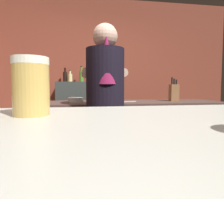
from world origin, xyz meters
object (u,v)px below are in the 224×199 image
at_px(chefs_knife, 126,102).
at_px(pint_glass_near, 31,86).
at_px(bottle_hot_sauce, 70,77).
at_px(mixing_bowl, 75,100).
at_px(bartender, 106,103).
at_px(knife_block, 174,92).
at_px(bottle_vinegar, 65,76).
at_px(bottle_olive_oil, 89,76).
at_px(bottle_soy, 82,76).

xyz_separation_m(chefs_knife, pint_glass_near, (-0.59, -1.66, 0.17)).
bearing_deg(bottle_hot_sauce, mixing_bowl, -83.45).
distance_m(bartender, knife_block, 1.01).
relative_size(bottle_vinegar, bottle_olive_oil, 0.94).
distance_m(bottle_vinegar, bottle_olive_oil, 0.40).
relative_size(pint_glass_near, bottle_soy, 0.47).
distance_m(knife_block, bottle_hot_sauce, 1.76).
bearing_deg(bottle_vinegar, knife_block, -41.11).
bearing_deg(pint_glass_near, chefs_knife, 70.37).
bearing_deg(pint_glass_near, bottle_vinegar, 93.72).
bearing_deg(pint_glass_near, bottle_hot_sauce, 92.05).
distance_m(bartender, bottle_hot_sauce, 1.71).
bearing_deg(pint_glass_near, bottle_soy, 88.27).
xyz_separation_m(bartender, bottle_olive_oil, (-0.10, 1.66, 0.33)).
relative_size(pint_glass_near, bottle_olive_oil, 0.48).
distance_m(mixing_bowl, pint_glass_near, 1.78).
xyz_separation_m(chefs_knife, bottle_olive_oil, (-0.38, 1.25, 0.35)).
bearing_deg(mixing_bowl, bottle_vinegar, 100.45).
height_order(bartender, bottle_hot_sauce, bartender).
distance_m(knife_block, pint_glass_near, 2.10).
relative_size(mixing_bowl, bottle_hot_sauce, 0.89).
xyz_separation_m(pint_glass_near, bottle_vinegar, (-0.19, 2.93, 0.17)).
xyz_separation_m(bartender, bottle_vinegar, (-0.50, 1.68, 0.32)).
relative_size(mixing_bowl, pint_glass_near, 1.39).
relative_size(mixing_bowl, bottle_olive_oil, 0.66).
bearing_deg(bartender, bottle_hot_sauce, 12.97).
xyz_separation_m(knife_block, pint_glass_near, (-1.20, -1.72, 0.07)).
distance_m(knife_block, mixing_bowl, 1.18).
distance_m(mixing_bowl, bottle_soy, 1.18).
relative_size(bartender, pint_glass_near, 13.08).
bearing_deg(bottle_soy, bottle_olive_oil, 2.09).
height_order(pint_glass_near, bottle_olive_oil, bottle_olive_oil).
bearing_deg(bottle_soy, pint_glass_near, -91.73).
height_order(bartender, bottle_olive_oil, bartender).
bearing_deg(bartender, bottle_vinegar, 15.29).
xyz_separation_m(mixing_bowl, chefs_knife, (0.57, -0.11, -0.02)).
height_order(mixing_bowl, pint_glass_near, pint_glass_near).
bearing_deg(knife_block, pint_glass_near, -124.83).
bearing_deg(pint_glass_near, bartender, 76.05).
height_order(bartender, mixing_bowl, bartender).
bearing_deg(bartender, knife_block, -63.41).
height_order(knife_block, bottle_olive_oil, bottle_olive_oil).
bearing_deg(bottle_vinegar, chefs_knife, -58.53).
bearing_deg(mixing_bowl, bottle_soy, 86.82).
relative_size(bartender, knife_block, 5.85).
height_order(pint_glass_near, bottle_hot_sauce, bottle_hot_sauce).
relative_size(knife_block, bottle_olive_oil, 1.07).
height_order(chefs_knife, bottle_hot_sauce, bottle_hot_sauce).
bearing_deg(knife_block, bottle_olive_oil, 129.83).
bearing_deg(bottle_vinegar, mixing_bowl, -79.55).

